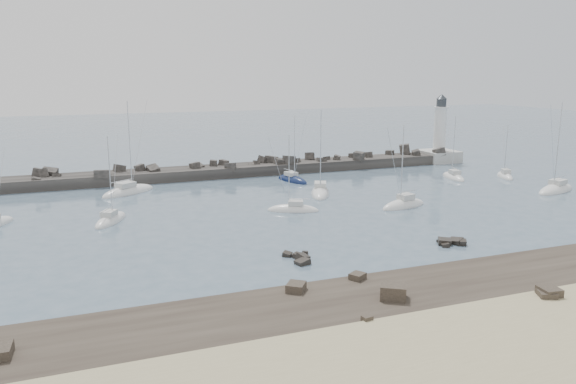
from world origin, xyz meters
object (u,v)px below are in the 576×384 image
object	(u,v)px
lighthouse	(439,147)
sailboat_5	(293,210)
sailboat_6	(320,193)
sailboat_9	(453,178)
sailboat_11	(505,177)
sailboat_4	(128,192)
sailboat_10	(556,190)
sailboat_7	(292,180)
sailboat_8	(404,206)
sailboat_3	(111,221)

from	to	relation	value
lighthouse	sailboat_5	xyz separation A→B (m)	(-43.78, -28.57, -2.96)
sailboat_6	sailboat_9	xyz separation A→B (m)	(27.24, 3.45, -0.02)
sailboat_6	sailboat_11	bearing A→B (deg)	1.31
sailboat_4	sailboat_10	distance (m)	66.79
lighthouse	sailboat_7	world-z (taller)	lighthouse
sailboat_6	sailboat_7	size ratio (longest dim) A/B	1.16
sailboat_5	sailboat_10	world-z (taller)	sailboat_10
sailboat_6	sailboat_8	xyz separation A→B (m)	(7.48, -11.66, 0.01)
sailboat_3	sailboat_5	size ratio (longest dim) A/B	1.05
lighthouse	sailboat_9	world-z (taller)	lighthouse
sailboat_6	sailboat_11	world-z (taller)	sailboat_6
sailboat_8	sailboat_9	distance (m)	24.88
sailboat_4	sailboat_8	size ratio (longest dim) A/B	1.23
sailboat_9	sailboat_7	bearing A→B (deg)	164.05
sailboat_5	sailboat_6	size ratio (longest dim) A/B	0.79
sailboat_10	lighthouse	bearing A→B (deg)	88.91
sailboat_6	sailboat_9	bearing A→B (deg)	7.22
sailboat_3	sailboat_10	distance (m)	66.84
sailboat_3	sailboat_7	distance (m)	35.12
sailboat_4	sailboat_10	xyz separation A→B (m)	(62.86, -22.57, 0.00)
sailboat_5	sailboat_7	size ratio (longest dim) A/B	0.92
sailboat_4	lighthouse	bearing A→B (deg)	8.02
sailboat_4	sailboat_3	bearing A→B (deg)	-102.62
sailboat_4	sailboat_9	size ratio (longest dim) A/B	1.29
sailboat_6	sailboat_7	xyz separation A→B (m)	(-0.18, 11.29, -0.02)
lighthouse	sailboat_11	size ratio (longest dim) A/B	1.43
sailboat_4	sailboat_10	bearing A→B (deg)	-19.75
sailboat_3	sailboat_4	xyz separation A→B (m)	(3.70, 16.54, 0.01)
sailboat_6	sailboat_10	bearing A→B (deg)	-17.73
sailboat_7	lighthouse	bearing A→B (deg)	13.80
sailboat_7	sailboat_3	bearing A→B (deg)	-151.82
lighthouse	sailboat_9	xyz separation A→B (m)	(-8.79, -16.73, -2.95)
sailboat_3	sailboat_10	bearing A→B (deg)	-5.18
sailboat_7	sailboat_8	bearing A→B (deg)	-71.55
sailboat_5	sailboat_6	bearing A→B (deg)	47.29
sailboat_8	sailboat_10	xyz separation A→B (m)	(27.96, 0.33, -0.01)
sailboat_10	sailboat_5	bearing A→B (deg)	176.11
sailboat_4	sailboat_8	distance (m)	41.75
lighthouse	sailboat_8	world-z (taller)	lighthouse
sailboat_6	sailboat_9	distance (m)	27.46
sailboat_5	sailboat_9	distance (m)	36.94
sailboat_8	sailboat_9	size ratio (longest dim) A/B	1.05
sailboat_8	sailboat_10	world-z (taller)	sailboat_10
sailboat_5	sailboat_8	world-z (taller)	sailboat_8
sailboat_8	sailboat_9	xyz separation A→B (m)	(19.76, 15.11, -0.02)
sailboat_5	sailboat_6	world-z (taller)	sailboat_6
sailboat_4	sailboat_6	xyz separation A→B (m)	(27.43, -11.24, 0.01)
sailboat_3	sailboat_9	distance (m)	59.02
sailboat_5	sailboat_11	size ratio (longest dim) A/B	1.09
sailboat_8	lighthouse	bearing A→B (deg)	48.11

